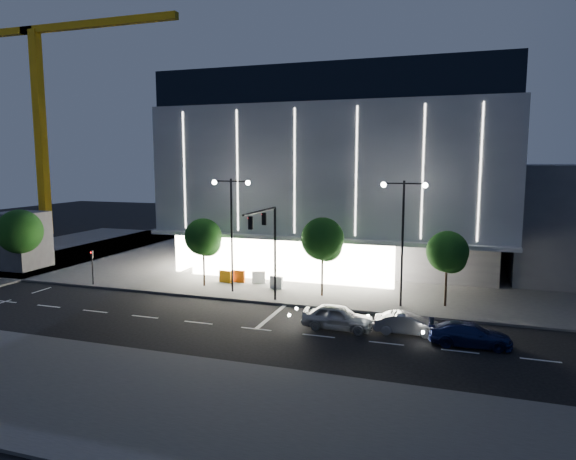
# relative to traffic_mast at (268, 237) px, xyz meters

# --- Properties ---
(ground) EXTENTS (160.00, 160.00, 0.00)m
(ground) POSITION_rel_traffic_mast_xyz_m (-1.00, -3.34, -5.03)
(ground) COLOR black
(ground) RESTS_ON ground
(sidewalk_museum) EXTENTS (70.00, 40.00, 0.15)m
(sidewalk_museum) POSITION_rel_traffic_mast_xyz_m (4.00, 20.66, -4.95)
(sidewalk_museum) COLOR #474747
(sidewalk_museum) RESTS_ON ground
(sidewalk_near) EXTENTS (70.00, 10.00, 0.15)m
(sidewalk_near) POSITION_rel_traffic_mast_xyz_m (4.00, -15.34, -4.95)
(sidewalk_near) COLOR #474747
(sidewalk_near) RESTS_ON ground
(sidewalk_west) EXTENTS (16.00, 50.00, 0.15)m
(sidewalk_west) POSITION_rel_traffic_mast_xyz_m (-31.00, 6.66, -4.95)
(sidewalk_west) COLOR #474747
(sidewalk_west) RESTS_ON ground
(museum) EXTENTS (30.00, 25.80, 18.00)m
(museum) POSITION_rel_traffic_mast_xyz_m (1.98, 18.97, 4.25)
(museum) COLOR #4C4C51
(museum) RESTS_ON ground
(traffic_mast) EXTENTS (0.33, 5.89, 7.07)m
(traffic_mast) POSITION_rel_traffic_mast_xyz_m (0.00, 0.00, 0.00)
(traffic_mast) COLOR black
(traffic_mast) RESTS_ON ground
(street_lamp_west) EXTENTS (3.16, 0.36, 9.00)m
(street_lamp_west) POSITION_rel_traffic_mast_xyz_m (-4.00, 2.66, 0.93)
(street_lamp_west) COLOR black
(street_lamp_west) RESTS_ON ground
(street_lamp_east) EXTENTS (3.16, 0.36, 9.00)m
(street_lamp_east) POSITION_rel_traffic_mast_xyz_m (9.00, 2.66, 0.93)
(street_lamp_east) COLOR black
(street_lamp_east) RESTS_ON ground
(ped_signal_far) EXTENTS (0.22, 0.24, 3.00)m
(ped_signal_far) POSITION_rel_traffic_mast_xyz_m (-16.00, 1.16, -3.14)
(ped_signal_far) COLOR black
(ped_signal_far) RESTS_ON ground
(tower_crane) EXTENTS (32.00, 2.00, 28.50)m
(tower_crane) POSITION_rel_traffic_mast_xyz_m (-41.92, 24.66, 15.48)
(tower_crane) COLOR gold
(tower_crane) RESTS_ON ground
(tree_left) EXTENTS (3.02, 3.02, 5.72)m
(tree_left) POSITION_rel_traffic_mast_xyz_m (-6.97, 3.68, -0.99)
(tree_left) COLOR black
(tree_left) RESTS_ON ground
(tree_mid) EXTENTS (3.25, 3.25, 6.15)m
(tree_mid) POSITION_rel_traffic_mast_xyz_m (3.03, 3.68, -0.69)
(tree_mid) COLOR black
(tree_mid) RESTS_ON ground
(tree_right) EXTENTS (2.91, 2.91, 5.51)m
(tree_right) POSITION_rel_traffic_mast_xyz_m (12.03, 3.68, -1.14)
(tree_right) COLOR black
(tree_right) RESTS_ON ground
(car_lead) EXTENTS (4.50, 1.89, 1.52)m
(car_lead) POSITION_rel_traffic_mast_xyz_m (5.80, -3.24, -4.27)
(car_lead) COLOR #9B9EA2
(car_lead) RESTS_ON ground
(car_second) EXTENTS (3.94, 1.58, 1.27)m
(car_second) POSITION_rel_traffic_mast_xyz_m (9.93, -2.82, -4.39)
(car_second) COLOR #A3A5AB
(car_second) RESTS_ON ground
(car_third) EXTENTS (4.60, 2.03, 1.31)m
(car_third) POSITION_rel_traffic_mast_xyz_m (13.50, -3.71, -4.37)
(car_third) COLOR navy
(car_third) RESTS_ON ground
(barrier_a) EXTENTS (1.12, 0.34, 1.00)m
(barrier_a) POSITION_rel_traffic_mast_xyz_m (-5.84, 5.27, -4.38)
(barrier_a) COLOR orange
(barrier_a) RESTS_ON sidewalk_museum
(barrier_b) EXTENTS (1.11, 0.67, 1.00)m
(barrier_b) POSITION_rel_traffic_mast_xyz_m (-3.06, 5.87, -4.38)
(barrier_b) COLOR white
(barrier_b) RESTS_ON sidewalk_museum
(barrier_c) EXTENTS (1.10, 0.25, 1.00)m
(barrier_c) POSITION_rel_traffic_mast_xyz_m (-4.80, 5.68, -4.38)
(barrier_c) COLOR #E6590C
(barrier_c) RESTS_ON sidewalk_museum
(barrier_d) EXTENTS (1.13, 0.46, 1.00)m
(barrier_d) POSITION_rel_traffic_mast_xyz_m (-1.03, 4.60, -4.38)
(barrier_d) COLOR white
(barrier_d) RESTS_ON sidewalk_museum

